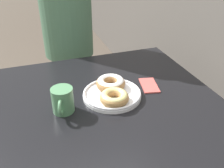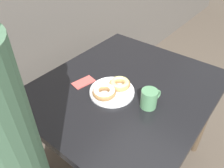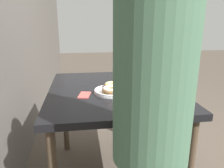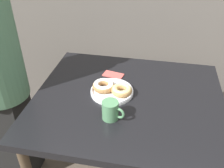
% 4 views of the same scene
% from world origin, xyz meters
% --- Properties ---
extents(dining_table, '(1.02, 0.88, 0.74)m').
position_xyz_m(dining_table, '(0.00, 0.38, 0.66)').
color(dining_table, black).
rests_on(dining_table, ground_plane).
extents(donut_plate, '(0.25, 0.24, 0.06)m').
position_xyz_m(donut_plate, '(-0.10, 0.40, 0.76)').
color(donut_plate, white).
rests_on(donut_plate, dining_table).
extents(coffee_mug, '(0.11, 0.08, 0.10)m').
position_xyz_m(coffee_mug, '(-0.06, 0.20, 0.78)').
color(coffee_mug, '#4C7F56').
rests_on(coffee_mug, dining_table).
extents(napkin, '(0.13, 0.09, 0.01)m').
position_xyz_m(napkin, '(-0.12, 0.58, 0.74)').
color(napkin, '#BC4C47').
rests_on(napkin, dining_table).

